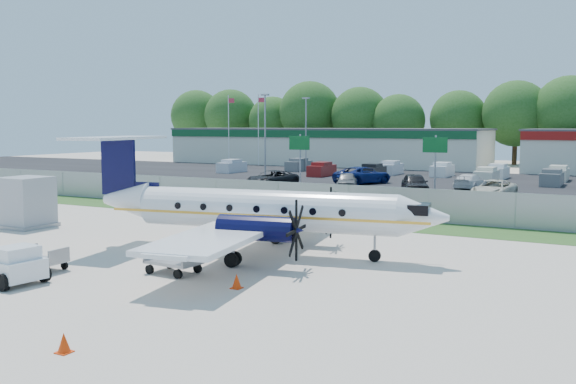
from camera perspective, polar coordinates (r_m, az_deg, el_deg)
The scene contains 30 objects.
ground at distance 28.26m, azimuth -5.78°, elevation -5.77°, with size 170.00×170.00×0.00m, color beige.
grass_verge at distance 38.64m, azimuth 4.21°, elevation -2.56°, with size 170.00×4.00×0.02m, color #2D561E.
access_road at distance 45.06m, azimuth 7.83°, elevation -1.37°, with size 170.00×8.00×0.02m, color black.
parking_lot at distance 65.06m, azimuth 14.29°, elevation 0.75°, with size 170.00×32.00×0.02m, color black.
perimeter_fence at distance 40.32m, azimuth 5.38°, elevation -0.79°, with size 120.00×0.06×1.99m.
building_west at distance 93.69m, azimuth 3.25°, elevation 4.08°, with size 46.40×12.40×5.24m.
sign_left at distance 51.55m, azimuth 1.04°, elevation 3.62°, with size 1.80×0.26×5.00m.
sign_mid at distance 47.55m, azimuth 12.94°, elevation 3.27°, with size 1.80×0.26×5.00m.
flagpole_west at distance 93.36m, azimuth -5.26°, elevation 5.91°, with size 1.06×0.12×10.00m.
flagpole_east at distance 90.70m, azimuth -2.61°, elevation 5.93°, with size 1.06×0.12×10.00m.
light_pole_nw at distance 70.51m, azimuth -2.05°, elevation 5.58°, with size 0.90×0.35×9.09m.
light_pole_sw at distance 79.31m, azimuth 1.61°, elevation 5.62°, with size 0.90×0.35×9.09m.
tree_line at distance 98.32m, azimuth 19.08°, elevation 2.32°, with size 112.00×6.00×14.00m, color #214C16, non-canonical shape.
aircraft at distance 28.45m, azimuth -2.63°, elevation -1.57°, with size 16.98×16.66×5.19m.
pushback_tug at distance 25.53m, azimuth -23.41°, elevation -5.98°, with size 2.76×2.14×1.40m.
baggage_cart_near at distance 25.34m, azimuth -10.14°, elevation -6.04°, with size 2.14×1.38×1.08m.
baggage_cart_far at distance 27.27m, azimuth -20.94°, elevation -5.64°, with size 1.84×1.17×0.94m.
service_container at distance 38.95m, azimuth -22.25°, elevation -0.98°, with size 2.58×2.58×2.83m.
cone_nose at distance 22.87m, azimuth -4.59°, elevation -7.93°, with size 0.37×0.37×0.53m.
cone_port_wing at distance 17.59m, azimuth -19.30°, elevation -12.57°, with size 0.37×0.37×0.52m.
cone_starboard_wing at distance 35.88m, azimuth 4.18°, elevation -2.80°, with size 0.40×0.40×0.57m.
road_car_west at distance 54.57m, azimuth -12.96°, elevation -0.20°, with size 1.58×4.52×1.49m, color silver.
road_car_mid at distance 44.46m, azimuth 14.24°, elevation -1.62°, with size 1.57×3.91×1.33m, color black.
parked_car_a at distance 59.47m, azimuth -1.46°, elevation 0.45°, with size 2.55×5.53×1.54m, color black.
parked_car_b at distance 57.60m, azimuth 5.23°, elevation 0.25°, with size 1.77×4.39×1.50m, color #595B5E.
parked_car_c at distance 54.89m, azimuth 11.19°, elevation -0.13°, with size 1.99×4.95×1.69m, color black.
parked_car_d at distance 52.50m, azimuth 17.82°, elevation -0.58°, with size 2.44×5.29×1.47m, color beige.
parked_car_f at distance 62.95m, azimuth 6.66°, elevation 0.72°, with size 2.81×6.09×1.69m, color navy.
parked_car_g at distance 59.70m, azimuth 15.85°, elevation 0.25°, with size 1.93×4.74×1.38m, color silver.
far_parking_rows at distance 69.91m, azimuth 15.28°, elevation 1.07°, with size 56.00×10.00×1.60m, color gray, non-canonical shape.
Camera 1 is at (15.50, -22.92, 5.75)m, focal length 40.00 mm.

